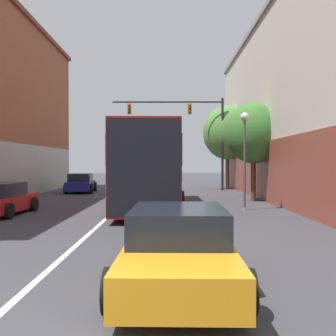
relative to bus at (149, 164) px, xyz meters
The scene contains 9 objects.
lane_center_line 2.46m from the bus, 169.65° to the left, with size 0.14×42.34×0.01m.
building_right_storefront 10.46m from the bus, 18.46° to the left, with size 6.98×29.40×10.48m.
bus is the anchor object (origin of this frame).
hatchback_foreground 11.65m from the bus, 84.98° to the right, with size 2.08×4.26×1.26m.
parked_car_left_near 10.68m from the bus, 119.66° to the left, with size 2.11×3.97×1.33m.
traffic_signal_gantry 12.09m from the bus, 77.44° to the left, with size 8.34×0.36×6.95m.
street_lamp 4.37m from the bus, 15.03° to the right, with size 0.36×0.36×4.23m.
street_tree_near 6.42m from the bus, 28.78° to the left, with size 2.96×2.66×5.27m.
street_tree_far 14.23m from the bus, 66.69° to the left, with size 3.88×3.49×6.60m.
Camera 1 is at (2.27, -3.22, 2.03)m, focal length 42.00 mm.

